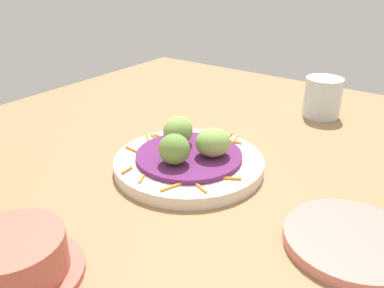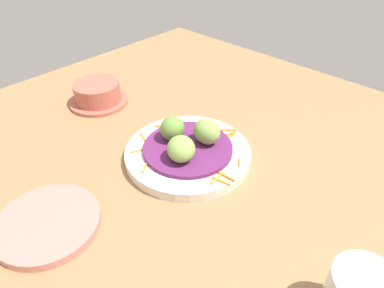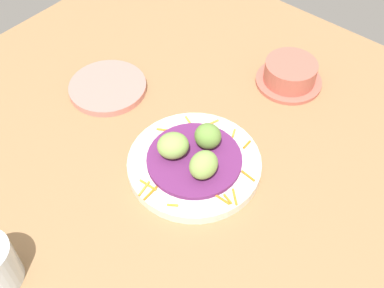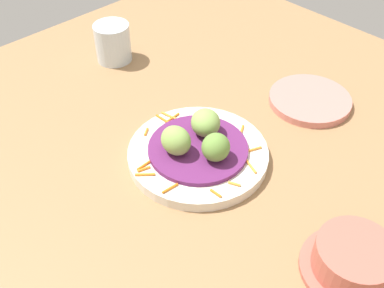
% 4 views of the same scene
% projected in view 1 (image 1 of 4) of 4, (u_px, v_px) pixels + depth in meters
% --- Properties ---
extents(table_surface, '(1.10, 1.10, 0.02)m').
position_uv_depth(table_surface, '(212.00, 176.00, 0.63)').
color(table_surface, '#936D47').
rests_on(table_surface, ground).
extents(main_plate, '(0.23, 0.23, 0.02)m').
position_uv_depth(main_plate, '(189.00, 163.00, 0.63)').
color(main_plate, silver).
rests_on(main_plate, table_surface).
extents(cabbage_bed, '(0.17, 0.17, 0.01)m').
position_uv_depth(cabbage_bed, '(189.00, 156.00, 0.62)').
color(cabbage_bed, '#60235B').
rests_on(cabbage_bed, main_plate).
extents(carrot_garnish, '(0.21, 0.22, 0.00)m').
position_uv_depth(carrot_garnish, '(185.00, 152.00, 0.64)').
color(carrot_garnish, orange).
rests_on(carrot_garnish, main_plate).
extents(guac_scoop_left, '(0.07, 0.07, 0.04)m').
position_uv_depth(guac_scoop_left, '(214.00, 141.00, 0.61)').
color(guac_scoop_left, '#84A851').
rests_on(guac_scoop_left, cabbage_bed).
extents(guac_scoop_center, '(0.04, 0.05, 0.05)m').
position_uv_depth(guac_scoop_center, '(179.00, 131.00, 0.64)').
color(guac_scoop_center, '#84A851').
rests_on(guac_scoop_center, cabbage_bed).
extents(guac_scoop_right, '(0.06, 0.06, 0.05)m').
position_uv_depth(guac_scoop_right, '(174.00, 149.00, 0.58)').
color(guac_scoop_right, olive).
rests_on(guac_scoop_right, cabbage_bed).
extents(side_plate_small, '(0.16, 0.16, 0.01)m').
position_uv_depth(side_plate_small, '(351.00, 240.00, 0.46)').
color(side_plate_small, tan).
rests_on(side_plate_small, table_surface).
extents(terracotta_bowl, '(0.13, 0.13, 0.05)m').
position_uv_depth(terracotta_bowl, '(16.00, 260.00, 0.41)').
color(terracotta_bowl, '#B75B4C').
rests_on(terracotta_bowl, table_surface).
extents(water_glass, '(0.08, 0.08, 0.08)m').
position_uv_depth(water_glass, '(323.00, 97.00, 0.82)').
color(water_glass, silver).
rests_on(water_glass, table_surface).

